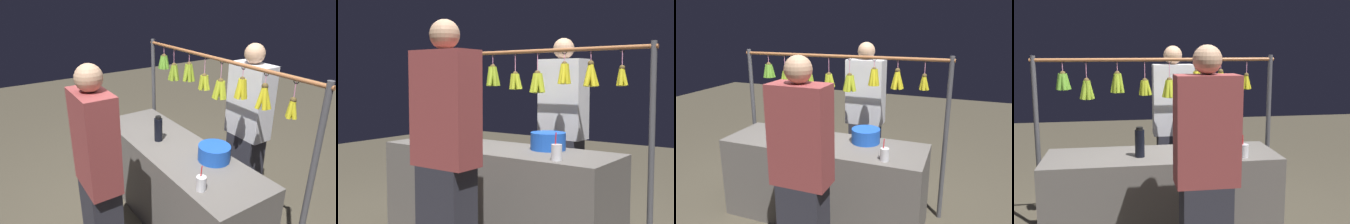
{
  "view_description": "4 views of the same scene",
  "coord_description": "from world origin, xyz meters",
  "views": [
    {
      "loc": [
        -2.03,
        1.37,
        2.1
      ],
      "look_at": [
        0.11,
        0.0,
        1.1
      ],
      "focal_mm": 32.19,
      "sensor_mm": 36.0,
      "label": 1
    },
    {
      "loc": [
        -2.06,
        2.75,
        1.35
      ],
      "look_at": [
        -0.08,
        0.0,
        1.09
      ],
      "focal_mm": 46.94,
      "sensor_mm": 36.0,
      "label": 2
    },
    {
      "loc": [
        -1.21,
        2.62,
        1.9
      ],
      "look_at": [
        -0.21,
        0.0,
        1.12
      ],
      "focal_mm": 34.46,
      "sensor_mm": 36.0,
      "label": 3
    },
    {
      "loc": [
        0.33,
        3.19,
        1.68
      ],
      "look_at": [
        -0.17,
        0.0,
        1.16
      ],
      "focal_mm": 42.14,
      "sensor_mm": 36.0,
      "label": 4
    }
  ],
  "objects": [
    {
      "name": "customer_person",
      "position": [
        -0.2,
        0.8,
        0.84
      ],
      "size": [
        0.4,
        0.22,
        1.7
      ],
      "color": "#2D2D38",
      "rests_on": "ground"
    },
    {
      "name": "display_rack",
      "position": [
        0.06,
        -0.41,
        1.21
      ],
      "size": [
        2.22,
        0.15,
        1.62
      ],
      "color": "#4C4C51",
      "rests_on": "ground"
    },
    {
      "name": "vendor_person",
      "position": [
        -0.19,
        -0.73,
        0.84
      ],
      "size": [
        0.41,
        0.22,
        1.7
      ],
      "color": "#2D2D38",
      "rests_on": "ground"
    },
    {
      "name": "blue_bucket",
      "position": [
        -0.38,
        -0.14,
        0.87
      ],
      "size": [
        0.27,
        0.27,
        0.13
      ],
      "primitive_type": "cylinder",
      "color": "blue",
      "rests_on": "market_counter"
    },
    {
      "name": "drink_cup",
      "position": [
        -0.65,
        0.21,
        0.86
      ],
      "size": [
        0.07,
        0.07,
        0.19
      ],
      "color": "silver",
      "rests_on": "market_counter"
    },
    {
      "name": "market_counter",
      "position": [
        0.0,
        0.0,
        0.4
      ],
      "size": [
        1.94,
        0.63,
        0.8
      ],
      "primitive_type": "cube",
      "color": "#66605B",
      "rests_on": "ground"
    },
    {
      "name": "water_bottle",
      "position": [
        0.19,
        0.06,
        0.92
      ],
      "size": [
        0.08,
        0.08,
        0.25
      ],
      "color": "black",
      "rests_on": "market_counter"
    }
  ]
}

